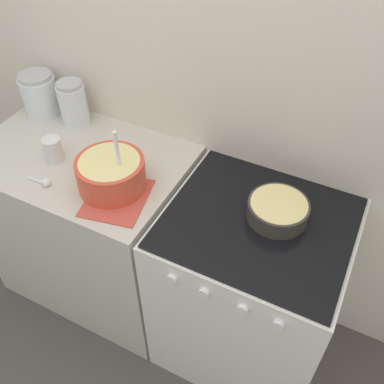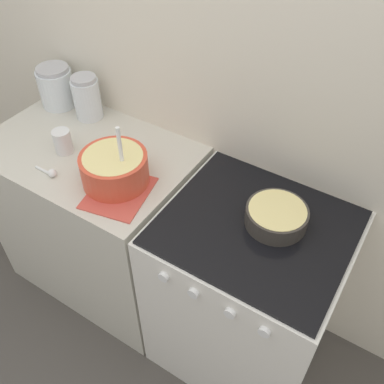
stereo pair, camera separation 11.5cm
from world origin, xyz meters
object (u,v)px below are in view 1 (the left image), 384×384
Objects in this scene: stove at (248,290)px; storage_jar_middle at (74,106)px; baking_pan at (278,210)px; storage_jar_left at (40,96)px; mixing_bowl at (111,172)px; tin_can at (53,150)px.

storage_jar_middle reaches higher than stove.
storage_jar_middle is (-1.01, 0.21, 0.55)m from stove.
storage_jar_left is (-1.26, 0.16, 0.05)m from baking_pan.
mixing_bowl is 0.32m from tin_can.
storage_jar_middle reaches higher than tin_can.
mixing_bowl is 1.42× the size of storage_jar_left.
baking_pan is 0.97m from tin_can.
storage_jar_left is at bearing 154.08° from mixing_bowl.
storage_jar_left is 0.20m from storage_jar_middle.
storage_jar_middle reaches higher than baking_pan.
stove is at bearing -9.90° from storage_jar_left.
stove is 3.98× the size of baking_pan.
baking_pan is 2.10× the size of tin_can.
tin_can reaches higher than baking_pan.
baking_pan is 1.27m from storage_jar_left.
storage_jar_middle is 0.29m from tin_can.
baking_pan is at bearing -8.64° from storage_jar_middle.
storage_jar_middle is at bearing 171.36° from baking_pan.
tin_can is (-0.92, -0.06, 0.51)m from stove.
storage_jar_left is 0.96× the size of storage_jar_middle.
tin_can is at bearing -42.20° from storage_jar_left.
storage_jar_middle is at bearing 109.22° from tin_can.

